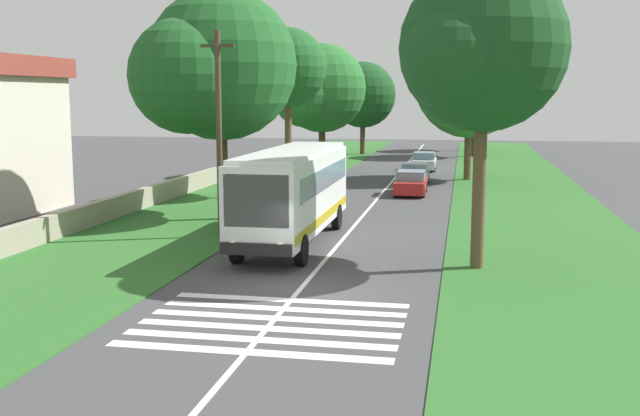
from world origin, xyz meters
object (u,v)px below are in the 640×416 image
(trailing_car_1, at_px, (415,174))
(roadside_tree_right_2, at_px, (479,53))
(trailing_car_0, at_px, (411,183))
(utility_pole, at_px, (219,132))
(roadside_tree_left_2, at_px, (284,70))
(roadside_tree_right_1, at_px, (467,86))
(roadside_tree_left_3, at_px, (319,91))
(roadside_tree_right_0, at_px, (473,84))
(roadside_tree_right_3, at_px, (473,88))
(roadside_tree_left_0, at_px, (216,70))
(trailing_car_2, at_px, (424,162))
(roadside_tree_left_1, at_px, (362,96))
(coach_bus, at_px, (294,190))

(trailing_car_1, distance_m, roadside_tree_right_2, 25.33)
(trailing_car_0, bearing_deg, utility_pole, 156.08)
(trailing_car_0, height_order, utility_pole, utility_pole)
(roadside_tree_left_2, relative_size, roadside_tree_right_1, 0.93)
(trailing_car_0, relative_size, roadside_tree_left_2, 0.45)
(roadside_tree_left_2, distance_m, roadside_tree_left_3, 12.47)
(roadside_tree_left_3, distance_m, roadside_tree_right_1, 10.67)
(roadside_tree_right_0, relative_size, roadside_tree_right_3, 1.13)
(trailing_car_1, distance_m, roadside_tree_left_0, 19.25)
(trailing_car_0, height_order, trailing_car_2, same)
(roadside_tree_right_1, relative_size, utility_pole, 1.24)
(utility_pole, bearing_deg, roadside_tree_left_3, 1.51)
(roadside_tree_left_2, distance_m, utility_pole, 13.17)
(roadside_tree_right_3, bearing_deg, roadside_tree_left_0, 166.09)
(roadside_tree_right_0, bearing_deg, roadside_tree_right_3, -0.25)
(roadside_tree_left_0, bearing_deg, roadside_tree_right_2, -124.15)
(roadside_tree_left_0, relative_size, roadside_tree_left_2, 1.11)
(trailing_car_0, bearing_deg, roadside_tree_right_3, -5.73)
(trailing_car_0, relative_size, roadside_tree_right_0, 0.41)
(roadside_tree_left_1, height_order, roadside_tree_right_2, roadside_tree_right_2)
(trailing_car_1, height_order, roadside_tree_left_0, roadside_tree_left_0)
(roadside_tree_left_0, height_order, roadside_tree_right_2, roadside_tree_left_0)
(roadside_tree_left_2, bearing_deg, roadside_tree_right_3, -15.11)
(roadside_tree_right_0, height_order, roadside_tree_right_3, roadside_tree_right_0)
(roadside_tree_right_2, bearing_deg, roadside_tree_right_0, -0.37)
(roadside_tree_left_2, bearing_deg, trailing_car_0, -70.74)
(roadside_tree_left_0, bearing_deg, roadside_tree_right_0, -16.76)
(coach_bus, relative_size, roadside_tree_right_1, 1.08)
(roadside_tree_left_1, bearing_deg, roadside_tree_right_1, -154.81)
(trailing_car_2, distance_m, roadside_tree_left_0, 28.09)
(trailing_car_0, relative_size, roadside_tree_right_2, 0.42)
(roadside_tree_right_1, distance_m, roadside_tree_right_3, 29.37)
(roadside_tree_right_2, relative_size, roadside_tree_right_3, 1.10)
(trailing_car_1, relative_size, utility_pole, 0.51)
(utility_pole, bearing_deg, roadside_tree_right_2, -109.57)
(roadside_tree_left_3, bearing_deg, coach_bus, -171.39)
(trailing_car_1, xyz_separation_m, roadside_tree_left_2, (-7.72, 6.99, 6.61))
(trailing_car_2, xyz_separation_m, roadside_tree_left_2, (-17.57, 7.10, 6.61))
(trailing_car_0, xyz_separation_m, trailing_car_2, (15.09, 0.01, 0.00))
(roadside_tree_right_3, xyz_separation_m, utility_pole, (-53.24, 10.60, -2.31))
(roadside_tree_right_0, bearing_deg, trailing_car_0, 172.63)
(roadside_tree_left_2, bearing_deg, trailing_car_1, -42.16)
(coach_bus, height_order, roadside_tree_left_3, roadside_tree_left_3)
(roadside_tree_left_0, relative_size, roadside_tree_right_0, 1.03)
(roadside_tree_left_0, xyz_separation_m, utility_pole, (-4.33, -1.51, -2.64))
(coach_bus, bearing_deg, roadside_tree_left_2, 14.81)
(trailing_car_1, height_order, roadside_tree_right_1, roadside_tree_right_1)
(utility_pole, bearing_deg, roadside_tree_right_1, -22.54)
(trailing_car_2, xyz_separation_m, roadside_tree_left_3, (-5.16, 7.46, 5.50))
(trailing_car_1, xyz_separation_m, roadside_tree_left_3, (4.70, 7.35, 5.50))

